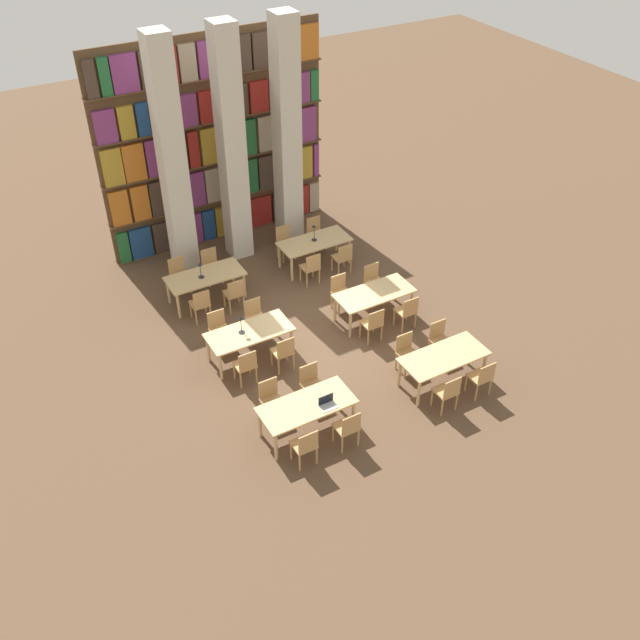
% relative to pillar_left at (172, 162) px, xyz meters
% --- Properties ---
extents(ground_plane, '(40.00, 40.00, 0.00)m').
position_rel_pillar_left_xyz_m(ground_plane, '(1.52, -4.14, -3.00)').
color(ground_plane, brown).
extents(bookshelf_bank, '(6.11, 0.35, 5.50)m').
position_rel_pillar_left_xyz_m(bookshelf_bank, '(1.53, 1.08, -0.35)').
color(bookshelf_bank, brown).
rests_on(bookshelf_bank, ground_plane).
extents(pillar_left, '(0.58, 0.58, 6.00)m').
position_rel_pillar_left_xyz_m(pillar_left, '(0.00, 0.00, 0.00)').
color(pillar_left, beige).
rests_on(pillar_left, ground_plane).
extents(pillar_center, '(0.58, 0.58, 6.00)m').
position_rel_pillar_left_xyz_m(pillar_center, '(1.52, 0.00, 0.00)').
color(pillar_center, beige).
rests_on(pillar_center, ground_plane).
extents(pillar_right, '(0.58, 0.58, 6.00)m').
position_rel_pillar_left_xyz_m(pillar_right, '(3.05, 0.00, 0.00)').
color(pillar_right, beige).
rests_on(pillar_right, ground_plane).
extents(reading_table_0, '(1.86, 0.85, 0.73)m').
position_rel_pillar_left_xyz_m(reading_table_0, '(-0.04, -6.65, -2.35)').
color(reading_table_0, tan).
rests_on(reading_table_0, ground_plane).
extents(chair_0, '(0.42, 0.40, 0.89)m').
position_rel_pillar_left_xyz_m(chair_0, '(-0.46, -7.35, -2.51)').
color(chair_0, tan).
rests_on(chair_0, ground_plane).
extents(chair_1, '(0.42, 0.40, 0.89)m').
position_rel_pillar_left_xyz_m(chair_1, '(-0.46, -5.94, -2.51)').
color(chair_1, tan).
rests_on(chair_1, ground_plane).
extents(chair_2, '(0.42, 0.40, 0.89)m').
position_rel_pillar_left_xyz_m(chair_2, '(0.45, -7.35, -2.51)').
color(chair_2, tan).
rests_on(chair_2, ground_plane).
extents(chair_3, '(0.42, 0.40, 0.89)m').
position_rel_pillar_left_xyz_m(chair_3, '(0.45, -5.94, -2.51)').
color(chair_3, tan).
rests_on(chair_3, ground_plane).
extents(laptop, '(0.32, 0.22, 0.21)m').
position_rel_pillar_left_xyz_m(laptop, '(0.29, -6.88, -2.23)').
color(laptop, silver).
rests_on(laptop, reading_table_0).
extents(reading_table_1, '(1.86, 0.85, 0.73)m').
position_rel_pillar_left_xyz_m(reading_table_1, '(3.12, -6.79, -2.35)').
color(reading_table_1, tan).
rests_on(reading_table_1, ground_plane).
extents(chair_4, '(0.42, 0.40, 0.89)m').
position_rel_pillar_left_xyz_m(chair_4, '(2.70, -7.50, -2.51)').
color(chair_4, tan).
rests_on(chair_4, ground_plane).
extents(chair_5, '(0.42, 0.40, 0.89)m').
position_rel_pillar_left_xyz_m(chair_5, '(2.70, -6.08, -2.51)').
color(chair_5, tan).
rests_on(chair_5, ground_plane).
extents(chair_6, '(0.42, 0.40, 0.89)m').
position_rel_pillar_left_xyz_m(chair_6, '(3.57, -7.50, -2.51)').
color(chair_6, tan).
rests_on(chair_6, ground_plane).
extents(chair_7, '(0.42, 0.40, 0.89)m').
position_rel_pillar_left_xyz_m(chair_7, '(3.57, -6.08, -2.51)').
color(chair_7, tan).
rests_on(chair_7, ground_plane).
extents(reading_table_2, '(1.86, 0.85, 0.73)m').
position_rel_pillar_left_xyz_m(reading_table_2, '(-0.05, -4.07, -2.35)').
color(reading_table_2, tan).
rests_on(reading_table_2, ground_plane).
extents(chair_8, '(0.42, 0.40, 0.89)m').
position_rel_pillar_left_xyz_m(chair_8, '(-0.48, -4.78, -2.51)').
color(chair_8, tan).
rests_on(chair_8, ground_plane).
extents(chair_9, '(0.42, 0.40, 0.89)m').
position_rel_pillar_left_xyz_m(chair_9, '(-0.48, -3.37, -2.51)').
color(chair_9, tan).
rests_on(chair_9, ground_plane).
extents(chair_10, '(0.42, 0.40, 0.89)m').
position_rel_pillar_left_xyz_m(chair_10, '(0.41, -4.78, -2.51)').
color(chair_10, tan).
rests_on(chair_10, ground_plane).
extents(chair_11, '(0.42, 0.40, 0.89)m').
position_rel_pillar_left_xyz_m(chair_11, '(0.41, -3.37, -2.51)').
color(chair_11, tan).
rests_on(chair_11, ground_plane).
extents(desk_lamp_0, '(0.14, 0.14, 0.45)m').
position_rel_pillar_left_xyz_m(desk_lamp_0, '(-0.21, -4.03, -1.97)').
color(desk_lamp_0, '#232328').
rests_on(desk_lamp_0, reading_table_2).
extents(reading_table_3, '(1.86, 0.85, 0.73)m').
position_rel_pillar_left_xyz_m(reading_table_3, '(3.09, -4.19, -2.35)').
color(reading_table_3, tan).
rests_on(reading_table_3, ground_plane).
extents(chair_12, '(0.42, 0.40, 0.89)m').
position_rel_pillar_left_xyz_m(chair_12, '(2.61, -4.90, -2.51)').
color(chair_12, tan).
rests_on(chair_12, ground_plane).
extents(chair_13, '(0.42, 0.40, 0.89)m').
position_rel_pillar_left_xyz_m(chair_13, '(2.61, -3.48, -2.51)').
color(chair_13, tan).
rests_on(chair_13, ground_plane).
extents(chair_14, '(0.42, 0.40, 0.89)m').
position_rel_pillar_left_xyz_m(chair_14, '(3.54, -4.90, -2.51)').
color(chair_14, tan).
rests_on(chair_14, ground_plane).
extents(chair_15, '(0.42, 0.40, 0.89)m').
position_rel_pillar_left_xyz_m(chair_15, '(3.54, -3.48, -2.51)').
color(chair_15, tan).
rests_on(chair_15, ground_plane).
extents(reading_table_4, '(1.86, 0.85, 0.73)m').
position_rel_pillar_left_xyz_m(reading_table_4, '(-0.06, -1.59, -2.35)').
color(reading_table_4, tan).
rests_on(reading_table_4, ground_plane).
extents(chair_16, '(0.42, 0.40, 0.89)m').
position_rel_pillar_left_xyz_m(chair_16, '(-0.48, -2.30, -2.51)').
color(chair_16, tan).
rests_on(chair_16, ground_plane).
extents(chair_17, '(0.42, 0.40, 0.89)m').
position_rel_pillar_left_xyz_m(chair_17, '(-0.48, -0.88, -2.51)').
color(chair_17, tan).
rests_on(chair_17, ground_plane).
extents(chair_18, '(0.42, 0.40, 0.89)m').
position_rel_pillar_left_xyz_m(chair_18, '(0.37, -2.30, -2.51)').
color(chair_18, tan).
rests_on(chair_18, ground_plane).
extents(chair_19, '(0.42, 0.40, 0.89)m').
position_rel_pillar_left_xyz_m(chair_19, '(0.37, -0.88, -2.51)').
color(chair_19, tan).
rests_on(chair_19, ground_plane).
extents(desk_lamp_1, '(0.14, 0.14, 0.41)m').
position_rel_pillar_left_xyz_m(desk_lamp_1, '(-0.17, -1.63, -2.00)').
color(desk_lamp_1, '#232328').
rests_on(desk_lamp_1, reading_table_4).
extents(reading_table_5, '(1.86, 0.85, 0.73)m').
position_rel_pillar_left_xyz_m(reading_table_5, '(2.99, -1.51, -2.35)').
color(reading_table_5, tan).
rests_on(reading_table_5, ground_plane).
extents(chair_20, '(0.42, 0.40, 0.89)m').
position_rel_pillar_left_xyz_m(chair_20, '(2.50, -2.22, -2.51)').
color(chair_20, tan).
rests_on(chair_20, ground_plane).
extents(chair_21, '(0.42, 0.40, 0.89)m').
position_rel_pillar_left_xyz_m(chair_21, '(2.50, -0.80, -2.51)').
color(chair_21, tan).
rests_on(chair_21, ground_plane).
extents(chair_22, '(0.42, 0.40, 0.89)m').
position_rel_pillar_left_xyz_m(chair_22, '(3.42, -2.22, -2.51)').
color(chair_22, tan).
rests_on(chair_22, ground_plane).
extents(chair_23, '(0.42, 0.40, 0.89)m').
position_rel_pillar_left_xyz_m(chair_23, '(3.42, -0.80, -2.51)').
color(chair_23, tan).
rests_on(chair_23, ground_plane).
extents(desk_lamp_2, '(0.14, 0.14, 0.46)m').
position_rel_pillar_left_xyz_m(desk_lamp_2, '(3.00, -1.48, -1.96)').
color(desk_lamp_2, '#232328').
rests_on(desk_lamp_2, reading_table_5).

